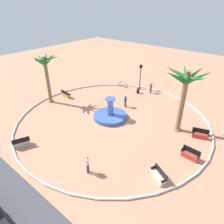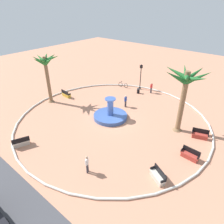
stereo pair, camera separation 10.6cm
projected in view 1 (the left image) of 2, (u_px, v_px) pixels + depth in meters
name	position (u px, v px, depth m)	size (l,w,h in m)	color
ground_plane	(113.00, 120.00, 23.92)	(80.00, 80.00, 0.00)	tan
plaza_curb	(113.00, 119.00, 23.87)	(21.84, 21.84, 0.20)	silver
fountain	(110.00, 115.00, 24.19)	(3.95, 3.95, 2.55)	#38569E
palm_tree_near_fountain	(186.00, 86.00, 19.72)	(4.57, 4.63, 6.84)	brown
palm_tree_by_curb	(46.00, 67.00, 25.70)	(3.37, 3.41, 6.45)	brown
bench_east	(158.00, 176.00, 15.98)	(1.64, 1.21, 1.00)	beige
bench_west	(21.00, 143.00, 19.62)	(1.07, 1.67, 1.00)	beige
bench_north	(200.00, 135.00, 20.77)	(1.68, 0.97, 1.00)	#B73D33
bench_southeast	(190.00, 155.00, 18.13)	(1.63, 0.61, 1.00)	#B73D33
bench_southwest	(66.00, 95.00, 29.30)	(1.63, 0.62, 1.00)	gold
lamppost	(140.00, 75.00, 30.82)	(0.32, 0.32, 3.96)	black
trash_bin	(138.00, 91.00, 30.40)	(0.46, 0.46, 0.73)	black
bicycle_red_frame	(123.00, 85.00, 32.45)	(1.72, 0.44, 0.94)	black
person_cyclist_helmet	(151.00, 87.00, 30.28)	(0.22, 0.53, 1.60)	#33333D
person_cyclist_photo	(88.00, 163.00, 16.36)	(0.34, 0.48, 1.70)	#33333D
person_pedestrian_stroll	(125.00, 100.00, 26.38)	(0.23, 0.53, 1.64)	#33333D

